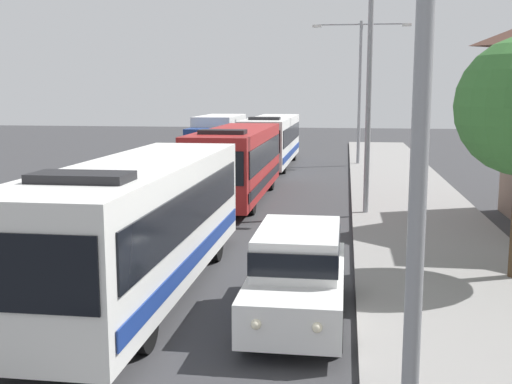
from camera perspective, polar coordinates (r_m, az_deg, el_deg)
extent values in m
cube|color=silver|center=(14.62, -10.37, -2.56)|extent=(2.50, 10.63, 2.70)
cube|color=black|center=(14.21, -5.54, -1.35)|extent=(0.04, 9.78, 1.00)
cube|color=black|center=(15.01, -15.01, -1.06)|extent=(0.04, 9.78, 1.00)
cube|color=black|center=(9.79, -20.40, -6.98)|extent=(2.30, 0.04, 1.20)
cube|color=navy|center=(14.46, -5.44, -5.84)|extent=(0.03, 10.10, 0.36)
cube|color=black|center=(11.45, -15.62, 1.31)|extent=(1.75, 0.90, 0.16)
cylinder|color=black|center=(11.61, -10.18, -11.81)|extent=(0.28, 1.00, 1.00)
cylinder|color=black|center=(12.45, -20.02, -10.78)|extent=(0.28, 1.00, 1.00)
cylinder|color=black|center=(17.36, -3.73, -4.64)|extent=(0.28, 1.00, 1.00)
cylinder|color=black|center=(17.93, -10.65, -4.34)|extent=(0.28, 1.00, 1.00)
cube|color=maroon|center=(26.95, -1.73, 2.87)|extent=(2.50, 10.52, 2.70)
cube|color=black|center=(26.73, 0.96, 3.58)|extent=(0.04, 9.68, 1.00)
cube|color=black|center=(27.16, -4.37, 3.64)|extent=(0.04, 9.68, 1.00)
cube|color=black|center=(21.77, -4.11, 2.16)|extent=(2.30, 0.04, 1.20)
cube|color=black|center=(26.86, 0.97, 1.13)|extent=(0.03, 9.99, 0.36)
cube|color=black|center=(23.74, -3.05, 5.49)|extent=(1.75, 0.90, 0.16)
cylinder|color=black|center=(23.76, -0.44, -0.89)|extent=(0.28, 1.00, 1.00)
cylinder|color=black|center=(24.18, -5.61, -0.76)|extent=(0.28, 1.00, 1.00)
cylinder|color=black|center=(29.78, 1.32, 1.14)|extent=(0.28, 1.00, 1.00)
cylinder|color=black|center=(30.12, -2.84, 1.22)|extent=(0.28, 1.00, 1.00)
cube|color=silver|center=(39.53, 1.45, 4.85)|extent=(2.50, 12.03, 2.70)
cube|color=black|center=(39.38, 3.30, 5.33)|extent=(0.04, 11.07, 1.00)
cube|color=black|center=(39.67, -0.38, 5.37)|extent=(0.04, 11.07, 1.00)
cube|color=black|center=(33.54, 0.24, 4.61)|extent=(2.30, 0.04, 1.20)
cube|color=navy|center=(39.47, 3.30, 3.66)|extent=(0.03, 11.43, 0.36)
cube|color=black|center=(35.87, 0.78, 6.71)|extent=(1.75, 0.90, 0.16)
cylinder|color=black|center=(35.83, 2.49, 2.48)|extent=(0.28, 1.00, 1.00)
cylinder|color=black|center=(36.11, -0.98, 2.54)|extent=(0.28, 1.00, 1.00)
cylinder|color=black|center=(42.81, 3.43, 3.55)|extent=(0.28, 1.00, 1.00)
cylinder|color=black|center=(43.04, 0.50, 3.59)|extent=(0.28, 1.00, 1.00)
cube|color=white|center=(12.83, 3.78, -8.69)|extent=(1.84, 4.71, 0.80)
cube|color=white|center=(12.76, 3.87, -5.06)|extent=(1.62, 2.73, 0.80)
cube|color=black|center=(12.76, 3.87, -5.06)|extent=(1.66, 2.83, 0.44)
sphere|color=#F9EFCC|center=(10.62, 0.00, -11.95)|extent=(0.18, 0.18, 0.18)
sphere|color=#F9EFCC|center=(10.54, 5.58, -12.17)|extent=(0.18, 0.18, 0.18)
cylinder|color=black|center=(11.67, -0.91, -12.33)|extent=(0.22, 0.70, 0.70)
cylinder|color=black|center=(11.55, 7.36, -12.66)|extent=(0.22, 0.70, 0.70)
cylinder|color=black|center=(14.40, 0.94, -8.13)|extent=(0.22, 0.70, 0.70)
cylinder|color=black|center=(14.30, 7.54, -8.34)|extent=(0.22, 0.70, 0.70)
cube|color=navy|center=(36.17, -4.51, 4.03)|extent=(2.30, 1.80, 2.20)
cube|color=silver|center=(39.99, -3.27, 5.03)|extent=(2.35, 6.10, 2.70)
cube|color=black|center=(35.25, -4.84, 4.39)|extent=(2.07, 0.04, 0.90)
cylinder|color=black|center=(36.51, -6.07, 2.48)|extent=(0.26, 0.90, 0.90)
cylinder|color=black|center=(36.06, -2.89, 2.44)|extent=(0.26, 0.90, 0.90)
cylinder|color=black|center=(41.56, -4.31, 3.30)|extent=(0.26, 0.90, 0.90)
cylinder|color=black|center=(41.17, -1.50, 3.27)|extent=(0.26, 0.90, 0.90)
cylinder|color=gray|center=(7.03, 14.78, 6.70)|extent=(0.20, 0.20, 8.41)
cylinder|color=gray|center=(23.52, 10.22, 8.74)|extent=(0.20, 0.20, 8.76)
cylinder|color=gray|center=(40.03, 9.41, 8.84)|extent=(0.20, 0.20, 8.77)
cylinder|color=gray|center=(40.23, 7.57, 14.86)|extent=(2.72, 0.10, 0.10)
cube|color=silver|center=(40.27, 5.56, 14.77)|extent=(0.56, 0.28, 0.16)
cylinder|color=gray|center=(40.29, 11.57, 14.75)|extent=(2.72, 0.10, 0.10)
cube|color=silver|center=(40.38, 13.55, 14.56)|extent=(0.56, 0.28, 0.16)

